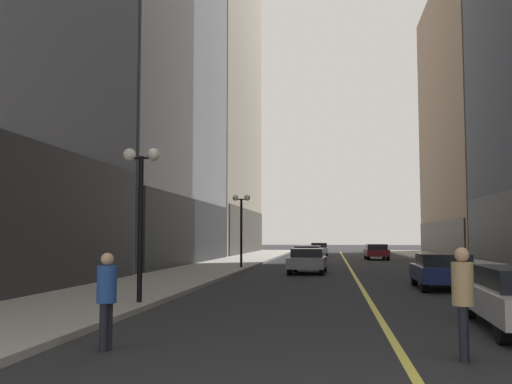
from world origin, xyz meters
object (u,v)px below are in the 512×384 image
Objects in this scene: car_navy at (442,270)px; street_lamp_left_near at (141,190)px; car_black at (308,255)px; pedestrian_in_tan_trench at (463,294)px; pedestrian_in_blue_hoodie at (107,293)px; car_grey at (308,260)px; car_white at (319,249)px; car_maroon at (376,251)px; street_lamp_left_far at (241,215)px.

street_lamp_left_near is (-9.36, -6.87, 2.54)m from car_navy.
street_lamp_left_near is at bearing -98.57° from car_black.
pedestrian_in_tan_trench is 1.07× the size of pedestrian_in_blue_hoodie.
pedestrian_in_tan_trench reaches higher than pedestrian_in_blue_hoodie.
car_white is at bearing 89.99° from car_grey.
car_navy is 13.01m from pedestrian_in_tan_trench.
pedestrian_in_tan_trench is (-1.72, -40.62, 0.32)m from car_maroon.
car_navy is at bearing 36.28° from street_lamp_left_near.
car_navy is 0.92× the size of car_white.
pedestrian_in_blue_hoodie is (-7.95, -12.76, 0.25)m from car_navy.
street_lamp_left_far is (-4.02, -25.86, 2.54)m from car_white.
pedestrian_in_blue_hoodie is at bearing 179.15° from pedestrian_in_tan_trench.
car_white is (0.36, 19.85, -0.00)m from car_black.
car_grey and car_white have the same top height.
car_grey is at bearing 83.05° from pedestrian_in_blue_hoodie.
car_white is 50.08m from pedestrian_in_blue_hoodie.
pedestrian_in_tan_trench is 25.42m from street_lamp_left_far.
car_maroon is at bearing 62.56° from car_black.
street_lamp_left_near is 18.26m from street_lamp_left_far.
car_navy is at bearing -81.84° from car_white.
car_navy is at bearing -58.27° from car_grey.
car_white is 2.81× the size of pedestrian_in_blue_hoodie.
street_lamp_left_near is at bearing 103.44° from pedestrian_in_blue_hoodie.
car_white is at bearing 117.92° from car_maroon.
car_grey is 21.75m from pedestrian_in_tan_trench.
street_lamp_left_far is at bearing -121.33° from car_black.
pedestrian_in_tan_trench is at bearing -0.85° from pedestrian_in_blue_hoodie.
pedestrian_in_tan_trench is 0.40× the size of street_lamp_left_far.
car_black is at bearing 96.91° from pedestrian_in_tan_trench.
car_navy is 0.90× the size of car_black.
car_maroon is 10.73m from car_white.
pedestrian_in_blue_hoodie reaches higher than car_black.
pedestrian_in_tan_trench is 9.71m from street_lamp_left_near.
pedestrian_in_tan_trench is (3.31, -50.10, 0.32)m from car_white.
street_lamp_left_near is (-7.32, 5.98, 2.21)m from pedestrian_in_tan_trench.
street_lamp_left_far is (-3.66, -6.01, 2.54)m from car_black.
pedestrian_in_blue_hoodie is (-2.25, -30.16, 0.25)m from car_black.
pedestrian_in_tan_trench is at bearing -92.42° from car_maroon.
pedestrian_in_blue_hoodie is at bearing -92.99° from car_white.
pedestrian_in_tan_trench is at bearing -39.22° from street_lamp_left_near.
car_navy and car_maroon have the same top height.
car_grey is 21.56m from pedestrian_in_blue_hoodie.
car_grey is 28.60m from car_white.
car_navy is 11.88m from street_lamp_left_near.
car_black is 11.68m from car_maroon.
street_lamp_left_near is (-3.66, -24.27, 2.54)m from car_black.
car_black is at bearing -91.04° from car_white.
car_navy is 2.59× the size of pedestrian_in_blue_hoodie.
pedestrian_in_tan_trench reaches higher than car_navy.
street_lamp_left_near and street_lamp_left_far have the same top height.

